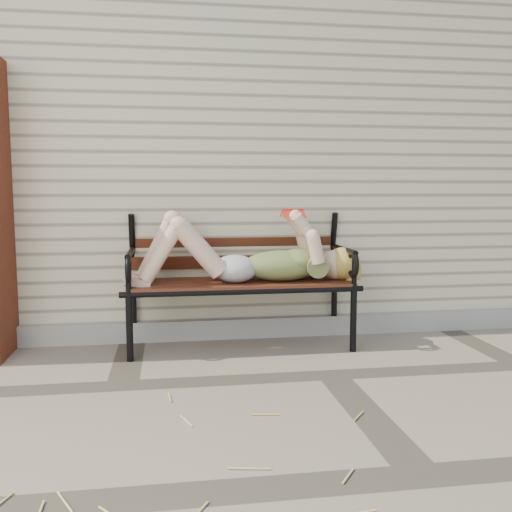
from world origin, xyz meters
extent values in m
plane|color=#7B6F5F|center=(0.00, 0.00, 0.00)|extent=(80.00, 80.00, 0.00)
cube|color=beige|center=(0.00, 3.00, 1.50)|extent=(8.00, 4.00, 3.00)
cube|color=#A19C92|center=(0.00, 0.97, 0.07)|extent=(8.00, 0.10, 0.15)
cylinder|color=black|center=(-1.23, 0.48, 0.23)|extent=(0.05, 0.05, 0.46)
cylinder|color=black|center=(-1.23, 0.94, 0.23)|extent=(0.05, 0.05, 0.46)
cylinder|color=black|center=(0.29, 0.48, 0.23)|extent=(0.05, 0.05, 0.46)
cylinder|color=black|center=(0.29, 0.94, 0.23)|extent=(0.05, 0.05, 0.46)
cube|color=#5F2E18|center=(-0.47, 0.71, 0.46)|extent=(1.57, 0.50, 0.03)
cylinder|color=black|center=(-0.47, 0.48, 0.44)|extent=(1.65, 0.04, 0.04)
cylinder|color=black|center=(-0.47, 0.94, 0.44)|extent=(1.65, 0.04, 0.04)
torus|color=black|center=(-0.47, 1.06, 0.98)|extent=(0.28, 0.04, 0.28)
ellipsoid|color=#093343|center=(-0.18, 0.68, 0.59)|extent=(0.56, 0.32, 0.22)
ellipsoid|color=#093343|center=(-0.06, 0.68, 0.62)|extent=(0.27, 0.31, 0.16)
ellipsoid|color=#A1A1A5|center=(-0.51, 0.68, 0.57)|extent=(0.31, 0.35, 0.20)
sphere|color=#CEA28B|center=(0.22, 0.68, 0.59)|extent=(0.23, 0.23, 0.23)
ellipsoid|color=tan|center=(0.27, 0.68, 0.59)|extent=(0.26, 0.26, 0.24)
cube|color=red|center=(-0.10, 0.68, 0.98)|extent=(0.14, 0.02, 0.02)
cube|color=silver|center=(-0.10, 0.64, 0.95)|extent=(0.14, 0.09, 0.05)
cube|color=silver|center=(-0.10, 0.72, 0.95)|extent=(0.14, 0.09, 0.05)
cube|color=red|center=(-0.10, 0.63, 0.95)|extent=(0.15, 0.10, 0.05)
cube|color=red|center=(-0.10, 0.73, 0.95)|extent=(0.15, 0.10, 0.05)
cylinder|color=#D2B766|center=(-0.13, -0.94, 0.01)|extent=(0.07, 0.15, 0.01)
cylinder|color=#D2B766|center=(0.06, -0.89, 0.01)|extent=(0.12, 0.02, 0.01)
cylinder|color=#D2B766|center=(0.27, -0.65, 0.01)|extent=(0.15, 0.05, 0.01)
cylinder|color=#D2B766|center=(-0.29, -0.95, 0.01)|extent=(0.06, 0.11, 0.01)
cylinder|color=#D2B766|center=(-0.80, -1.29, 0.01)|extent=(0.16, 0.01, 0.01)
cylinder|color=#D2B766|center=(0.30, -1.05, 0.01)|extent=(0.05, 0.08, 0.01)
cylinder|color=#D2B766|center=(-1.04, -1.09, 0.01)|extent=(0.16, 0.04, 0.01)
cylinder|color=#D2B766|center=(-0.94, -0.63, 0.01)|extent=(0.05, 0.10, 0.01)
cylinder|color=#D2B766|center=(-0.89, -1.07, 0.01)|extent=(0.05, 0.11, 0.01)
cylinder|color=#D2B766|center=(-0.85, -0.51, 0.01)|extent=(0.12, 0.09, 0.01)
cylinder|color=#D2B766|center=(-1.57, -0.45, 0.01)|extent=(0.13, 0.03, 0.01)
camera|label=1|loc=(-0.98, -3.25, 1.12)|focal=40.00mm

